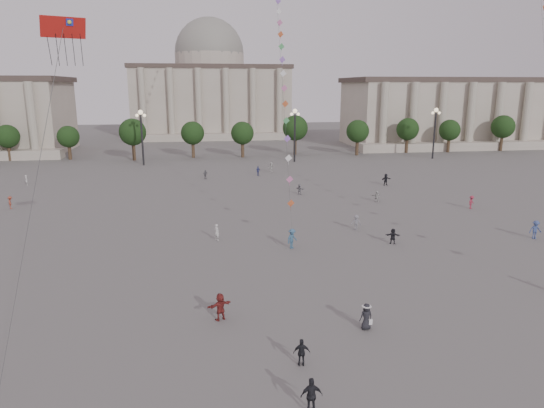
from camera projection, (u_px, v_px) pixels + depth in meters
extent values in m
plane|color=#555250|center=(275.00, 339.00, 29.48)|extent=(360.00, 360.00, 0.00)
cube|color=#A89C8C|center=(496.00, 113.00, 129.77)|extent=(80.00, 22.00, 16.00)
cube|color=#443831|center=(500.00, 80.00, 127.74)|extent=(81.60, 22.44, 1.20)
cube|color=#A89C8C|center=(525.00, 145.00, 118.93)|extent=(84.00, 4.00, 2.00)
cube|color=#A89C8C|center=(211.00, 103.00, 152.05)|extent=(46.00, 30.00, 20.00)
cube|color=#443831|center=(210.00, 68.00, 149.55)|extent=(46.92, 30.60, 1.20)
cube|color=#A89C8C|center=(214.00, 137.00, 137.83)|extent=(48.30, 4.00, 2.00)
cylinder|color=#A89C8C|center=(210.00, 61.00, 149.10)|extent=(21.00, 21.00, 5.00)
sphere|color=gray|center=(209.00, 53.00, 148.51)|extent=(21.00, 21.00, 21.00)
cylinder|color=#3C2A1E|center=(10.00, 154.00, 97.93)|extent=(0.70, 0.70, 3.52)
sphere|color=black|center=(8.00, 135.00, 97.06)|extent=(5.12, 5.12, 5.12)
cylinder|color=#3C2A1E|center=(73.00, 152.00, 99.67)|extent=(0.70, 0.70, 3.52)
sphere|color=black|center=(71.00, 134.00, 98.80)|extent=(5.12, 5.12, 5.12)
cylinder|color=#3C2A1E|center=(133.00, 151.00, 101.41)|extent=(0.70, 0.70, 3.52)
sphere|color=black|center=(131.00, 134.00, 100.54)|extent=(5.12, 5.12, 5.12)
cylinder|color=#3C2A1E|center=(191.00, 150.00, 103.15)|extent=(0.70, 0.70, 3.52)
sphere|color=black|center=(190.00, 133.00, 102.28)|extent=(5.12, 5.12, 5.12)
cylinder|color=#3C2A1E|center=(247.00, 149.00, 104.89)|extent=(0.70, 0.70, 3.52)
sphere|color=black|center=(246.00, 132.00, 104.02)|extent=(5.12, 5.12, 5.12)
cylinder|color=#3C2A1E|center=(301.00, 148.00, 106.63)|extent=(0.70, 0.70, 3.52)
sphere|color=black|center=(301.00, 131.00, 105.76)|extent=(5.12, 5.12, 5.12)
cylinder|color=#3C2A1E|center=(353.00, 147.00, 108.37)|extent=(0.70, 0.70, 3.52)
sphere|color=black|center=(354.00, 131.00, 107.51)|extent=(5.12, 5.12, 5.12)
cylinder|color=#3C2A1E|center=(404.00, 146.00, 110.11)|extent=(0.70, 0.70, 3.52)
sphere|color=black|center=(405.00, 130.00, 109.25)|extent=(5.12, 5.12, 5.12)
cylinder|color=#3C2A1E|center=(453.00, 145.00, 111.86)|extent=(0.70, 0.70, 3.52)
sphere|color=black|center=(455.00, 129.00, 110.99)|extent=(5.12, 5.12, 5.12)
cylinder|color=#3C2A1E|center=(501.00, 144.00, 113.60)|extent=(0.70, 0.70, 3.52)
sphere|color=black|center=(503.00, 129.00, 112.73)|extent=(5.12, 5.12, 5.12)
cylinder|color=#262628|center=(142.00, 140.00, 93.39)|extent=(0.36, 0.36, 10.00)
sphere|color=#FFE5B2|center=(140.00, 112.00, 92.17)|extent=(0.90, 0.90, 0.90)
sphere|color=#FFE5B2|center=(137.00, 115.00, 92.21)|extent=(0.60, 0.60, 0.60)
sphere|color=#FFE5B2|center=(144.00, 115.00, 92.41)|extent=(0.60, 0.60, 0.60)
cylinder|color=#262628|center=(295.00, 137.00, 97.75)|extent=(0.36, 0.36, 10.00)
sphere|color=#FFE5B2|center=(295.00, 111.00, 96.52)|extent=(0.90, 0.90, 0.90)
sphere|color=#FFE5B2|center=(292.00, 114.00, 96.56)|extent=(0.60, 0.60, 0.60)
sphere|color=#FFE5B2|center=(298.00, 114.00, 96.76)|extent=(0.60, 0.60, 0.60)
cylinder|color=#262628|center=(434.00, 135.00, 102.10)|extent=(0.36, 0.36, 10.00)
sphere|color=#FFE5B2|center=(436.00, 110.00, 100.87)|extent=(0.90, 0.90, 0.90)
sphere|color=#FFE5B2|center=(433.00, 113.00, 100.91)|extent=(0.60, 0.60, 0.60)
sphere|color=#FFE5B2|center=(439.00, 113.00, 101.12)|extent=(0.60, 0.60, 0.60)
imported|color=#394180|center=(258.00, 171.00, 83.42)|extent=(1.02, 0.79, 1.62)
imported|color=black|center=(393.00, 236.00, 47.14)|extent=(1.50, 0.82, 1.54)
imported|color=silver|center=(271.00, 167.00, 86.38)|extent=(1.41, 1.74, 1.85)
imported|color=slate|center=(356.00, 222.00, 51.70)|extent=(1.23, 0.99, 1.65)
imported|color=#B5B4B0|center=(377.00, 196.00, 64.44)|extent=(1.43, 0.96, 1.48)
imported|color=#99293F|center=(471.00, 202.00, 60.71)|extent=(1.24, 1.13, 1.67)
imported|color=black|center=(386.00, 179.00, 75.17)|extent=(1.77, 0.96, 1.82)
imported|color=silver|center=(27.00, 180.00, 75.34)|extent=(0.61, 0.68, 1.56)
imported|color=slate|center=(300.00, 189.00, 68.72)|extent=(1.26, 1.32, 1.49)
imported|color=silver|center=(217.00, 232.00, 48.21)|extent=(0.70, 0.73, 1.67)
imported|color=#394C82|center=(535.00, 230.00, 48.64)|extent=(1.30, 0.85, 1.90)
imported|color=#5D5D61|center=(205.00, 174.00, 80.32)|extent=(0.97, 0.77, 1.53)
imported|color=#993D29|center=(10.00, 202.00, 60.75)|extent=(0.92, 1.17, 1.59)
imported|color=black|center=(312.00, 395.00, 22.62)|extent=(1.05, 0.45, 1.79)
imported|color=maroon|center=(220.00, 307.00, 31.68)|extent=(1.79, 1.21, 1.85)
imported|color=black|center=(302.00, 352.00, 26.47)|extent=(0.97, 0.49, 1.58)
imported|color=#375C7B|center=(292.00, 239.00, 45.73)|extent=(1.42, 1.35, 1.93)
imported|color=black|center=(366.00, 317.00, 30.45)|extent=(0.92, 0.68, 1.71)
cone|color=white|center=(367.00, 305.00, 30.27)|extent=(0.52, 0.52, 0.14)
cylinder|color=white|center=(367.00, 306.00, 30.29)|extent=(0.60, 0.60, 0.02)
cube|color=white|center=(371.00, 322.00, 30.42)|extent=(0.22, 0.10, 0.35)
cube|color=#B61813|center=(63.00, 27.00, 24.84)|extent=(2.23, 1.33, 1.02)
cube|color=#188438|center=(55.00, 22.00, 24.69)|extent=(0.40, 0.31, 0.34)
cube|color=#2030B0|center=(70.00, 22.00, 24.79)|extent=(0.40, 0.31, 0.34)
sphere|color=yellow|center=(55.00, 22.00, 24.65)|extent=(0.20, 0.20, 0.20)
sphere|color=yellow|center=(69.00, 22.00, 24.76)|extent=(0.20, 0.20, 0.20)
cylinder|color=#3F3F3F|center=(31.00, 207.00, 21.52)|extent=(0.02, 0.02, 19.54)
cylinder|color=#3F3F3F|center=(278.00, 21.00, 61.47)|extent=(0.02, 0.02, 61.03)
cube|color=#C3572D|center=(291.00, 203.00, 46.50)|extent=(0.76, 0.25, 0.76)
cube|color=#CF6DA5|center=(290.00, 179.00, 47.52)|extent=(0.76, 0.25, 0.76)
cube|color=white|center=(289.00, 158.00, 48.57)|extent=(0.76, 0.25, 0.76)
cube|color=#9865CA|center=(287.00, 139.00, 49.64)|extent=(0.76, 0.25, 0.76)
cube|color=#4DA65F|center=(286.00, 121.00, 50.73)|extent=(0.76, 0.25, 0.76)
cube|color=#C3572D|center=(285.00, 104.00, 51.84)|extent=(0.76, 0.25, 0.76)
cube|color=#CF6DA5|center=(284.00, 88.00, 52.95)|extent=(0.76, 0.25, 0.76)
cube|color=white|center=(283.00, 73.00, 54.07)|extent=(0.76, 0.25, 0.76)
cube|color=#9865CA|center=(282.00, 60.00, 55.20)|extent=(0.76, 0.25, 0.76)
cube|color=#4DA65F|center=(281.00, 47.00, 56.33)|extent=(0.76, 0.25, 0.76)
cube|color=#C3572D|center=(281.00, 34.00, 57.47)|extent=(0.76, 0.25, 0.76)
cube|color=#CF6DA5|center=(280.00, 23.00, 58.61)|extent=(0.76, 0.25, 0.76)
cube|color=white|center=(279.00, 11.00, 59.76)|extent=(0.76, 0.25, 0.76)
cube|color=#9865CA|center=(278.00, 1.00, 60.92)|extent=(0.76, 0.25, 0.76)
cylinder|color=#3F3F3F|center=(543.00, 34.00, 49.46)|extent=(0.02, 0.02, 54.42)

